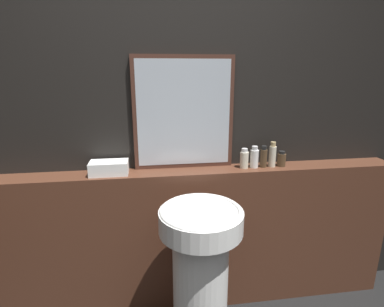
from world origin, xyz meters
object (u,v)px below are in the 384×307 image
Objects in this scene: towel_stack at (109,168)px; mirror at (184,113)px; shampoo_bottle at (244,159)px; hand_soap_bottle at (281,159)px; pedestal_sink at (200,276)px; conditioner_bottle at (254,158)px; lotion_bottle at (264,157)px; body_wash_bottle at (272,155)px.

mirror is at bearing 8.97° from towel_stack.
hand_soap_bottle is (0.26, 0.00, -0.01)m from shampoo_bottle.
conditioner_bottle is at bearing 44.54° from pedestal_sink.
hand_soap_bottle is (0.12, 0.00, -0.02)m from lotion_bottle.
mirror reaches higher than body_wash_bottle.
shampoo_bottle is (0.36, 0.42, 0.53)m from pedestal_sink.
conditioner_bottle is (0.45, -0.07, -0.29)m from mirror.
pedestal_sink is 0.76m from shampoo_bottle.
mirror reaches higher than towel_stack.
towel_stack is at bearing -171.03° from mirror.
mirror is 6.89× the size of hand_soap_bottle.
shampoo_bottle is at bearing -180.00° from body_wash_bottle.
pedestal_sink is 4.02× the size of towel_stack.
body_wash_bottle reaches higher than lotion_bottle.
lotion_bottle reaches higher than pedestal_sink.
shampoo_bottle reaches higher than pedestal_sink.
hand_soap_bottle is at bearing 0.00° from lotion_bottle.
mirror reaches higher than lotion_bottle.
body_wash_bottle is (0.19, 0.00, 0.02)m from shampoo_bottle.
hand_soap_bottle is (0.07, -0.00, -0.03)m from body_wash_bottle.
body_wash_bottle is at bearing -7.37° from mirror.
mirror reaches higher than conditioner_bottle.
mirror reaches higher than shampoo_bottle.
conditioner_bottle reaches higher than pedestal_sink.
conditioner_bottle is at bearing -0.00° from towel_stack.
lotion_bottle is at bearing 180.00° from hand_soap_bottle.
towel_stack is 1.61× the size of conditioner_bottle.
body_wash_bottle is (1.04, 0.00, 0.04)m from towel_stack.
conditioner_bottle is at bearing -180.00° from body_wash_bottle.
pedestal_sink is 0.96m from mirror.
lotion_bottle is 0.06m from body_wash_bottle.
mirror is 4.23× the size of body_wash_bottle.
body_wash_bottle reaches higher than hand_soap_bottle.
mirror is 4.94× the size of conditioner_bottle.
mirror is 5.44× the size of shampoo_bottle.
mirror is 0.64m from body_wash_bottle.
towel_stack is at bearing 180.00° from shampoo_bottle.
towel_stack is at bearing 180.00° from hand_soap_bottle.
mirror is 4.94× the size of lotion_bottle.
mirror is 0.57m from towel_stack.
body_wash_bottle reaches higher than towel_stack.
body_wash_bottle is (0.55, 0.42, 0.54)m from pedestal_sink.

